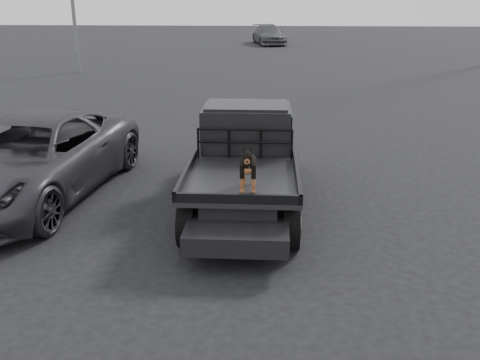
# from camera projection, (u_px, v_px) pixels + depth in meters

# --- Properties ---
(ground) EXTENTS (120.00, 120.00, 0.00)m
(ground) POSITION_uv_depth(u_px,v_px,m) (223.00, 245.00, 8.67)
(ground) COLOR black
(ground) RESTS_ON ground
(flatbed_ute) EXTENTS (2.00, 5.40, 0.92)m
(flatbed_ute) POSITION_uv_depth(u_px,v_px,m) (244.00, 184.00, 10.08)
(flatbed_ute) COLOR black
(flatbed_ute) RESTS_ON ground
(ute_cab) EXTENTS (1.72, 1.30, 0.88)m
(ute_cab) POSITION_uv_depth(u_px,v_px,m) (247.00, 126.00, 10.68)
(ute_cab) COLOR black
(ute_cab) RESTS_ON flatbed_ute
(headache_rack) EXTENTS (1.80, 0.08, 0.55)m
(headache_rack) POSITION_uv_depth(u_px,v_px,m) (245.00, 144.00, 10.02)
(headache_rack) COLOR black
(headache_rack) RESTS_ON flatbed_ute
(dog) EXTENTS (0.32, 0.60, 0.74)m
(dog) POSITION_uv_depth(u_px,v_px,m) (248.00, 166.00, 8.43)
(dog) COLOR black
(dog) RESTS_ON flatbed_ute
(parked_suv) EXTENTS (3.31, 6.00, 1.59)m
(parked_suv) POSITION_uv_depth(u_px,v_px,m) (30.00, 159.00, 10.49)
(parked_suv) COLOR #333238
(parked_suv) RESTS_ON ground
(distant_car_b) EXTENTS (3.01, 5.32, 1.45)m
(distant_car_b) POSITION_uv_depth(u_px,v_px,m) (269.00, 35.00, 41.91)
(distant_car_b) COLOR #4B4B51
(distant_car_b) RESTS_ON ground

